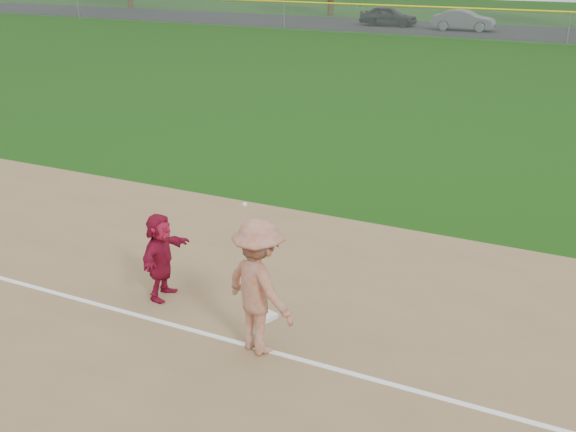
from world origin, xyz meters
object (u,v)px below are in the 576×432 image
at_px(base_runner, 161,256).
at_px(car_left, 389,16).
at_px(car_mid, 464,20).
at_px(first_base, 264,316).

distance_m(base_runner, car_left, 47.59).
height_order(car_left, car_mid, car_left).
bearing_deg(car_mid, car_left, 79.77).
relative_size(first_base, base_runner, 0.22).
distance_m(first_base, car_left, 48.03).
relative_size(base_runner, car_mid, 0.34).
distance_m(car_left, car_mid, 6.10).
bearing_deg(car_left, base_runner, -168.11).
bearing_deg(car_left, car_mid, -99.68).
bearing_deg(first_base, car_mid, 100.25).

